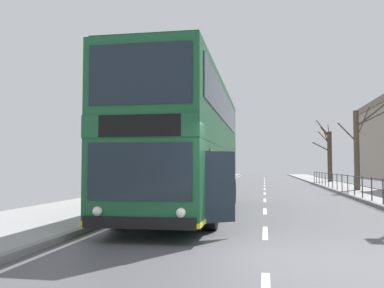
{
  "coord_description": "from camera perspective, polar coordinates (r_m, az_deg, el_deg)",
  "views": [
    {
      "loc": [
        -0.01,
        -7.53,
        1.59
      ],
      "look_at": [
        -2.41,
        6.15,
        2.35
      ],
      "focal_mm": 38.49,
      "sensor_mm": 36.0,
      "label": 1
    }
  ],
  "objects": [
    {
      "name": "bare_tree_far_00",
      "position": [
        41.54,
        18.48,
        -1.41
      ],
      "size": [
        1.85,
        2.48,
        5.99
      ],
      "color": "#423328",
      "rests_on": "ground"
    },
    {
      "name": "double_decker_bus_main",
      "position": [
        14.01,
        -0.52,
        -0.15
      ],
      "size": [
        3.27,
        11.56,
        4.42
      ],
      "color": "#19512D",
      "rests_on": "ground"
    },
    {
      "name": "ground",
      "position": [
        7.72,
        4.61,
        -14.73
      ],
      "size": [
        15.8,
        140.0,
        0.2
      ],
      "color": "#4D4D52"
    },
    {
      "name": "pedestrian_railing_far_kerb",
      "position": [
        23.94,
        20.77,
        -4.8
      ],
      "size": [
        0.05,
        30.38,
        1.0
      ],
      "color": "#2D3338",
      "rests_on": "ground"
    },
    {
      "name": "bare_tree_far_01",
      "position": [
        27.38,
        21.96,
        -0.39
      ],
      "size": [
        3.17,
        1.03,
        5.39
      ],
      "color": "brown",
      "rests_on": "ground"
    }
  ]
}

